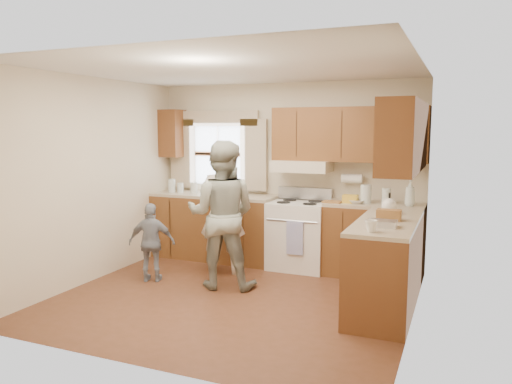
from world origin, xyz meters
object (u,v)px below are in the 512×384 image
at_px(stove, 299,234).
at_px(woman_right, 222,215).
at_px(child, 152,242).
at_px(woman_left, 222,212).

xyz_separation_m(stove, woman_right, (-0.60, -1.12, 0.40)).
bearing_deg(stove, woman_right, -118.34).
relative_size(stove, child, 1.10).
height_order(woman_right, child, woman_right).
height_order(stove, child, stove).
xyz_separation_m(stove, woman_left, (-0.84, -0.62, 0.34)).
distance_m(stove, child, 1.95).
bearing_deg(woman_right, child, -3.78).
bearing_deg(child, stove, -159.43).
height_order(stove, woman_right, woman_right).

